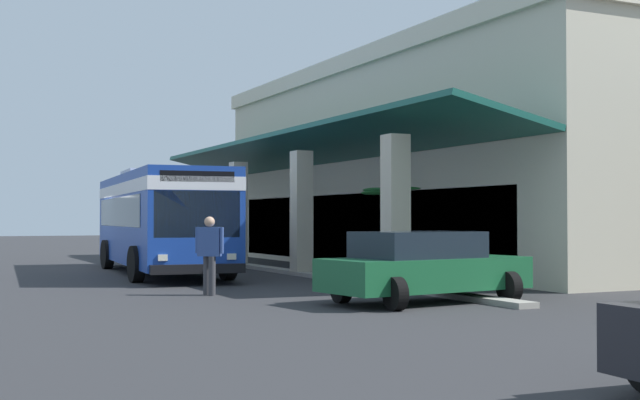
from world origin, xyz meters
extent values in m
plane|color=#2D2D30|center=(0.00, 8.00, 0.00)|extent=(120.00, 120.00, 0.00)
cube|color=#9E998E|center=(2.86, 4.34, 0.06)|extent=(27.34, 0.50, 0.12)
cube|color=beige|center=(2.86, 14.04, 3.47)|extent=(22.78, 13.47, 6.93)
cube|color=beige|center=(2.86, 14.04, 7.23)|extent=(23.08, 13.77, 0.60)
cube|color=beige|center=(-5.69, 4.38, 1.91)|extent=(0.55, 0.55, 3.81)
cube|color=beige|center=(0.01, 4.38, 1.91)|extent=(0.55, 0.55, 3.81)
cube|color=beige|center=(5.71, 4.38, 1.91)|extent=(0.55, 0.55, 3.81)
cube|color=beige|center=(11.40, 4.38, 1.91)|extent=(0.55, 0.55, 3.81)
cube|color=#19594C|center=(2.86, 5.71, 4.16)|extent=(22.78, 3.16, 0.82)
cube|color=#19232D|center=(2.86, 7.35, 1.40)|extent=(19.14, 0.08, 2.40)
cube|color=#193D9E|center=(3.05, 0.66, 1.73)|extent=(11.17, 3.45, 2.75)
cube|color=white|center=(3.05, 0.66, 2.65)|extent=(11.20, 3.48, 0.36)
cube|color=#19232D|center=(2.75, 0.69, 1.95)|extent=(9.42, 3.34, 0.90)
cube|color=#19232D|center=(8.50, 0.21, 1.85)|extent=(0.25, 2.24, 1.20)
cube|color=black|center=(8.51, 0.21, 2.82)|extent=(0.22, 1.94, 0.28)
cube|color=black|center=(8.63, 0.20, 0.45)|extent=(0.40, 2.46, 0.24)
cube|color=silver|center=(8.62, 1.09, 0.75)|extent=(0.08, 0.24, 0.16)
cube|color=silver|center=(8.48, -0.69, 0.75)|extent=(0.08, 0.24, 0.16)
cube|color=silver|center=(1.55, 0.79, 3.22)|extent=(2.54, 1.98, 0.24)
cylinder|color=black|center=(6.77, 1.63, 0.50)|extent=(1.00, 0.30, 1.00)
cylinder|color=black|center=(6.56, -0.91, 0.50)|extent=(1.00, 0.30, 1.00)
cylinder|color=black|center=(0.09, 2.19, 0.50)|extent=(1.00, 0.30, 1.00)
cylinder|color=black|center=(-0.13, -0.35, 0.50)|extent=(1.00, 0.30, 1.00)
cube|color=#195933|center=(14.62, 3.21, 0.60)|extent=(2.39, 4.61, 0.66)
cube|color=#19232D|center=(14.65, 3.01, 1.20)|extent=(1.91, 2.66, 0.54)
cylinder|color=black|center=(13.52, 4.57, 0.32)|extent=(0.64, 0.22, 0.64)
cylinder|color=black|center=(15.31, 4.81, 0.32)|extent=(0.64, 0.22, 0.64)
cylinder|color=black|center=(13.93, 1.60, 0.32)|extent=(0.64, 0.22, 0.64)
cylinder|color=black|center=(15.72, 1.85, 0.32)|extent=(0.64, 0.22, 0.64)
cylinder|color=#38383D|center=(10.97, -0.33, 0.44)|extent=(0.16, 0.16, 0.88)
cylinder|color=#38383D|center=(11.21, -0.28, 0.44)|extent=(0.16, 0.16, 0.88)
cube|color=#334C8C|center=(11.09, -0.30, 1.21)|extent=(0.48, 0.54, 0.66)
sphere|color=tan|center=(11.09, -0.30, 1.66)|extent=(0.24, 0.24, 0.24)
cylinder|color=#334C8C|center=(10.87, -0.52, 1.25)|extent=(0.09, 0.09, 0.60)
cylinder|color=#334C8C|center=(11.31, -0.09, 1.25)|extent=(0.09, 0.09, 0.60)
cube|color=gray|center=(8.49, 5.85, 0.25)|extent=(0.74, 0.74, 0.49)
cylinder|color=#332319|center=(8.49, 5.85, 0.50)|extent=(0.62, 0.62, 0.02)
cylinder|color=brown|center=(8.49, 5.85, 1.45)|extent=(0.16, 0.16, 1.92)
ellipsoid|color=#1E6028|center=(9.03, 5.79, 2.53)|extent=(1.10, 0.33, 0.16)
ellipsoid|color=#1E6028|center=(8.58, 6.35, 2.61)|extent=(0.38, 1.03, 0.15)
ellipsoid|color=#1E6028|center=(8.00, 5.70, 2.57)|extent=(1.05, 0.50, 0.18)
ellipsoid|color=#1E6028|center=(8.40, 5.46, 2.47)|extent=(0.40, 0.82, 0.17)
camera|label=1|loc=(29.61, -6.29, 1.73)|focal=47.86mm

